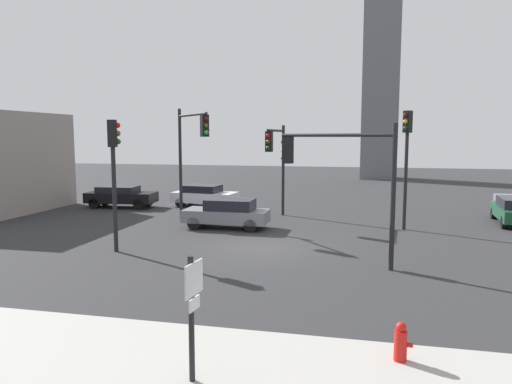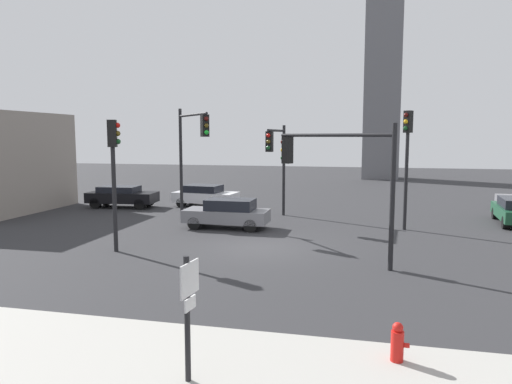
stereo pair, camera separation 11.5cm
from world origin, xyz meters
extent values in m
plane|color=#2D2D30|center=(0.00, 0.00, 0.00)|extent=(101.78, 101.78, 0.00)
cube|color=#A8A59E|center=(0.00, -9.99, 0.07)|extent=(36.64, 3.43, 0.15)
cylinder|color=black|center=(1.08, -10.60, 1.25)|extent=(0.10, 0.10, 2.20)
cube|color=white|center=(1.14, -10.61, 1.97)|extent=(0.10, 0.62, 0.57)
cube|color=white|center=(1.14, -10.61, 1.53)|extent=(0.07, 0.37, 0.22)
cylinder|color=black|center=(5.83, 4.99, 2.76)|extent=(0.16, 0.16, 5.51)
cube|color=black|center=(5.83, 4.99, 5.01)|extent=(0.45, 0.45, 1.00)
sphere|color=#4C0F0C|center=(5.71, 4.83, 5.31)|extent=(0.20, 0.20, 0.20)
sphere|color=yellow|center=(5.71, 4.83, 5.01)|extent=(0.20, 0.20, 0.20)
sphere|color=#14471E|center=(5.71, 4.83, 4.71)|extent=(0.20, 0.20, 0.20)
cylinder|color=black|center=(-0.39, 7.80, 2.47)|extent=(0.16, 0.16, 4.95)
cylinder|color=black|center=(-0.52, 6.28, 4.64)|extent=(0.39, 3.04, 0.12)
cube|color=black|center=(-0.63, 5.02, 4.09)|extent=(0.35, 0.35, 1.00)
sphere|color=red|center=(-0.65, 4.82, 4.39)|extent=(0.20, 0.20, 0.20)
sphere|color=#594714|center=(-0.65, 4.82, 4.09)|extent=(0.20, 0.20, 0.20)
sphere|color=#14471E|center=(-0.65, 4.82, 3.79)|extent=(0.20, 0.20, 0.20)
cylinder|color=black|center=(-5.42, 5.38, 2.88)|extent=(0.16, 0.16, 5.76)
cylinder|color=black|center=(-4.21, 3.96, 5.38)|extent=(2.50, 2.92, 0.12)
cube|color=black|center=(-3.17, 2.73, 4.83)|extent=(0.45, 0.45, 1.00)
sphere|color=#4C0F0C|center=(-3.04, 2.58, 5.13)|extent=(0.20, 0.20, 0.20)
sphere|color=#594714|center=(-3.04, 2.58, 4.83)|extent=(0.20, 0.20, 0.20)
sphere|color=green|center=(-3.04, 2.58, 4.53)|extent=(0.20, 0.20, 0.20)
cylinder|color=black|center=(4.85, -2.21, 2.39)|extent=(0.16, 0.16, 4.77)
cylinder|color=black|center=(2.87, -1.19, 4.39)|extent=(4.01, 2.16, 0.12)
cube|color=black|center=(1.11, -0.28, 3.84)|extent=(0.43, 0.43, 1.00)
sphere|color=#4C0F0C|center=(0.94, -0.19, 4.14)|extent=(0.20, 0.20, 0.20)
sphere|color=yellow|center=(0.94, -0.19, 3.84)|extent=(0.20, 0.20, 0.20)
sphere|color=#14471E|center=(0.94, -0.19, 3.54)|extent=(0.20, 0.20, 0.20)
cylinder|color=black|center=(-5.18, -1.88, 2.48)|extent=(0.16, 0.16, 4.95)
cube|color=black|center=(-5.18, -1.88, 4.45)|extent=(0.42, 0.42, 1.00)
sphere|color=red|center=(-5.00, -1.80, 4.75)|extent=(0.20, 0.20, 0.20)
sphere|color=#594714|center=(-5.00, -1.80, 4.45)|extent=(0.20, 0.20, 0.20)
sphere|color=#14471E|center=(-5.00, -1.80, 4.15)|extent=(0.20, 0.20, 0.20)
cylinder|color=red|center=(4.64, -9.04, 0.44)|extent=(0.24, 0.24, 0.58)
sphere|color=red|center=(4.64, -9.04, 0.80)|extent=(0.20, 0.20, 0.20)
cylinder|color=red|center=(4.81, -9.04, 0.47)|extent=(0.10, 0.09, 0.09)
cube|color=black|center=(-10.52, 8.45, 0.64)|extent=(4.27, 2.03, 0.62)
cube|color=black|center=(-10.72, 8.43, 1.11)|extent=(2.43, 1.69, 0.41)
cylinder|color=black|center=(-9.16, 9.26, 0.33)|extent=(0.68, 0.36, 0.65)
cylinder|color=black|center=(-9.06, 7.85, 0.33)|extent=(0.68, 0.36, 0.65)
cylinder|color=black|center=(-11.98, 9.05, 0.33)|extent=(0.68, 0.36, 0.65)
cylinder|color=black|center=(-11.87, 7.64, 0.33)|extent=(0.68, 0.36, 0.65)
cube|color=slate|center=(-2.40, 3.48, 0.60)|extent=(3.99, 1.66, 0.59)
cube|color=black|center=(-2.20, 3.48, 1.13)|extent=(2.24, 1.46, 0.55)
cylinder|color=black|center=(-3.76, 2.82, 0.30)|extent=(0.61, 0.30, 0.61)
cylinder|color=black|center=(-3.75, 4.16, 0.30)|extent=(0.61, 0.30, 0.61)
cylinder|color=black|center=(-1.05, 2.80, 0.30)|extent=(0.61, 0.30, 0.61)
cylinder|color=black|center=(-1.04, 4.15, 0.30)|extent=(0.61, 0.30, 0.61)
cube|color=silver|center=(-5.65, 9.96, 0.60)|extent=(4.07, 2.18, 0.61)
cube|color=black|center=(-5.84, 9.98, 1.10)|extent=(2.34, 1.78, 0.48)
cylinder|color=black|center=(-4.25, 10.55, 0.29)|extent=(0.61, 0.38, 0.58)
cylinder|color=black|center=(-4.41, 9.10, 0.29)|extent=(0.61, 0.38, 0.58)
cylinder|color=black|center=(-6.89, 10.82, 0.29)|extent=(0.61, 0.38, 0.58)
cylinder|color=black|center=(-7.05, 9.37, 0.29)|extent=(0.61, 0.38, 0.58)
cylinder|color=black|center=(10.76, 9.10, 0.30)|extent=(0.36, 0.63, 0.61)
cylinder|color=black|center=(10.51, 6.23, 0.30)|extent=(0.36, 0.63, 0.61)
cylinder|color=black|center=(12.43, 13.11, 0.30)|extent=(0.61, 0.35, 0.61)
camera|label=1|loc=(3.85, -17.96, 4.35)|focal=33.40mm
camera|label=2|loc=(3.96, -17.93, 4.35)|focal=33.40mm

